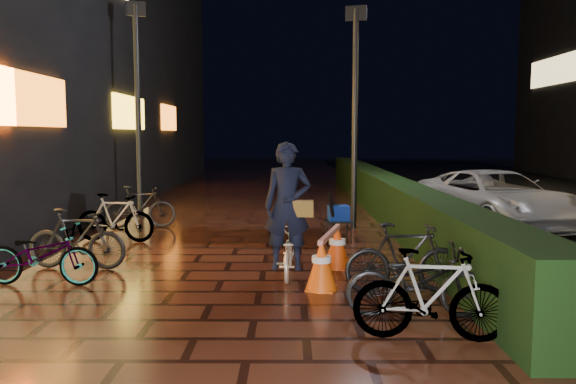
{
  "coord_description": "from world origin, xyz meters",
  "views": [
    {
      "loc": [
        0.95,
        -6.48,
        2.02
      ],
      "look_at": [
        0.92,
        2.39,
        1.1
      ],
      "focal_mm": 35.0,
      "sensor_mm": 36.0,
      "label": 1
    }
  ],
  "objects_px": {
    "cyclist": "(288,227)",
    "traffic_barrier": "(330,255)",
    "van": "(495,198)",
    "cart_assembly": "(338,215)"
  },
  "relations": [
    {
      "from": "cyclist",
      "to": "cart_assembly",
      "type": "distance_m",
      "value": 2.83
    },
    {
      "from": "cyclist",
      "to": "traffic_barrier",
      "type": "relative_size",
      "value": 1.17
    },
    {
      "from": "traffic_barrier",
      "to": "cart_assembly",
      "type": "distance_m",
      "value": 2.76
    },
    {
      "from": "cyclist",
      "to": "traffic_barrier",
      "type": "height_order",
      "value": "cyclist"
    },
    {
      "from": "van",
      "to": "cart_assembly",
      "type": "xyz_separation_m",
      "value": [
        -3.59,
        -1.74,
        -0.12
      ]
    },
    {
      "from": "traffic_barrier",
      "to": "cart_assembly",
      "type": "height_order",
      "value": "cart_assembly"
    },
    {
      "from": "van",
      "to": "cyclist",
      "type": "relative_size",
      "value": 2.3
    },
    {
      "from": "cart_assembly",
      "to": "traffic_barrier",
      "type": "bearing_deg",
      "value": -97.18
    },
    {
      "from": "cyclist",
      "to": "cart_assembly",
      "type": "bearing_deg",
      "value": 70.57
    },
    {
      "from": "van",
      "to": "traffic_barrier",
      "type": "xyz_separation_m",
      "value": [
        -3.93,
        -4.47,
        -0.29
      ]
    }
  ]
}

